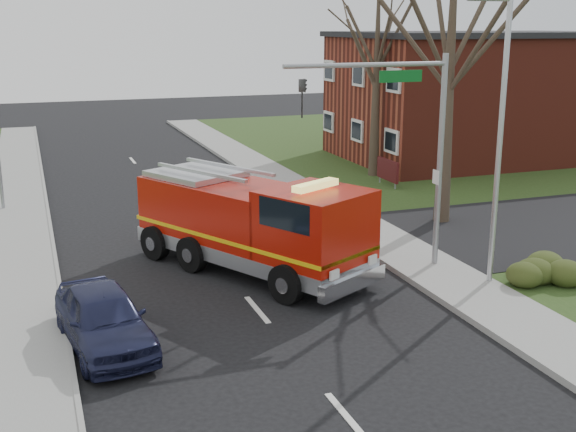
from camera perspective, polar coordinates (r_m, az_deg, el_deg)
name	(u,v)px	position (r m, az deg, el deg)	size (l,w,h in m)	color
ground	(257,310)	(20.11, -2.45, -7.42)	(120.00, 120.00, 0.00)	black
sidewalk_right	(451,281)	(22.58, 12.79, -5.04)	(2.40, 80.00, 0.15)	gray
sidewalk_left	(19,340)	(19.32, -20.50, -9.13)	(2.40, 80.00, 0.15)	gray
brick_building	(477,96)	(43.54, 14.69, 9.18)	(15.40, 10.40, 7.25)	maroon
health_center_sign	(388,170)	(34.90, 7.88, 3.60)	(0.12, 2.00, 1.40)	#410F11
hedge_corner	(550,265)	(23.27, 20.03, -3.68)	(2.80, 2.00, 0.90)	#2E3B15
bare_tree_near	(452,31)	(28.11, 12.81, 14.09)	(6.00, 6.00, 12.00)	#352B1F
bare_tree_far	(377,49)	(36.71, 7.06, 13.00)	(5.25, 5.25, 10.50)	#352B1F
traffic_signal_mast	(405,124)	(22.24, 9.23, 7.15)	(5.29, 0.18, 6.80)	gray
streetlight_pole	(498,136)	(21.63, 16.30, 6.11)	(1.48, 0.16, 8.40)	#B7BABF
fire_engine	(253,226)	(22.75, -2.78, -0.81)	(6.24, 8.46, 3.27)	#A11307
parked_car_maroon	(104,318)	(18.17, -14.35, -7.83)	(1.79, 4.45, 1.52)	#1C1F3E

